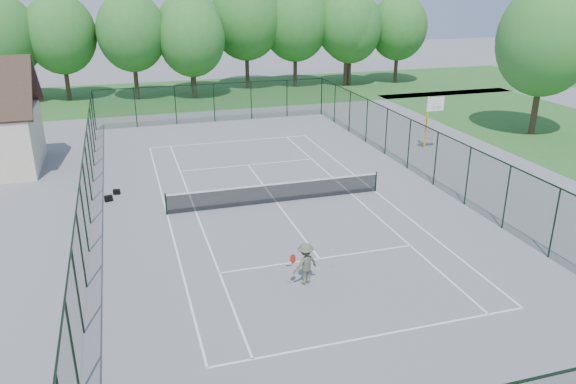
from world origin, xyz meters
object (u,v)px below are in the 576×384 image
Objects in this scene: basketball_goal at (431,112)px; tennis_player at (305,264)px; sports_bag_a at (108,198)px; tennis_net at (276,192)px.

tennis_player is at bearing -133.48° from basketball_goal.
basketball_goal is at bearing -9.12° from sports_bag_a.
sports_bag_a is at bearing 123.12° from tennis_player.
tennis_player is (-1.17, -8.07, 0.24)m from tennis_net.
sports_bag_a is 12.83m from tennis_player.
sports_bag_a is (-20.29, -3.29, -2.42)m from basketball_goal.
basketball_goal reaches higher than tennis_net.
tennis_player is at bearing -98.29° from tennis_net.
basketball_goal is at bearing 46.52° from tennis_player.
tennis_net is 8.61m from sports_bag_a.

